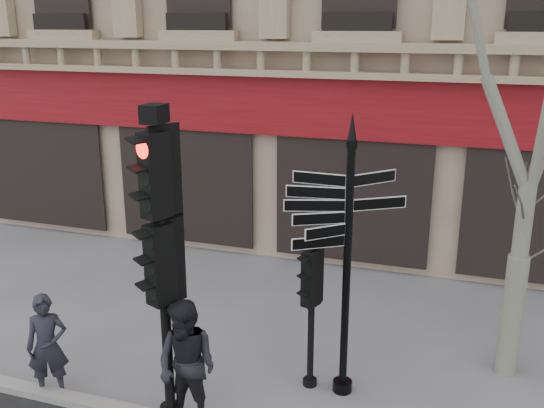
{
  "coord_description": "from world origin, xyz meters",
  "views": [
    {
      "loc": [
        2.38,
        -7.7,
        5.33
      ],
      "look_at": [
        -0.4,
        0.6,
        2.7
      ],
      "focal_mm": 40.0,
      "sensor_mm": 36.0,
      "label": 1
    }
  ],
  "objects_px": {
    "pedestrian_a": "(47,346)",
    "traffic_signal_main": "(161,231)",
    "traffic_signal_secondary": "(312,293)",
    "pedestrian_b": "(187,366)",
    "fingerpost": "(349,212)"
  },
  "relations": [
    {
      "from": "traffic_signal_main",
      "to": "pedestrian_a",
      "type": "relative_size",
      "value": 2.72
    },
    {
      "from": "fingerpost",
      "to": "pedestrian_a",
      "type": "xyz_separation_m",
      "value": [
        -4.08,
        -1.47,
        -2.02
      ]
    },
    {
      "from": "fingerpost",
      "to": "pedestrian_a",
      "type": "bearing_deg",
      "value": 177.27
    },
    {
      "from": "traffic_signal_secondary",
      "to": "pedestrian_a",
      "type": "relative_size",
      "value": 1.37
    },
    {
      "from": "fingerpost",
      "to": "pedestrian_b",
      "type": "height_order",
      "value": "fingerpost"
    },
    {
      "from": "traffic_signal_main",
      "to": "traffic_signal_secondary",
      "type": "height_order",
      "value": "traffic_signal_main"
    },
    {
      "from": "pedestrian_b",
      "to": "traffic_signal_main",
      "type": "bearing_deg",
      "value": 173.77
    },
    {
      "from": "pedestrian_a",
      "to": "traffic_signal_main",
      "type": "bearing_deg",
      "value": -27.16
    },
    {
      "from": "traffic_signal_main",
      "to": "pedestrian_a",
      "type": "bearing_deg",
      "value": -154.1
    },
    {
      "from": "traffic_signal_secondary",
      "to": "pedestrian_b",
      "type": "relative_size",
      "value": 1.2
    },
    {
      "from": "traffic_signal_main",
      "to": "traffic_signal_secondary",
      "type": "distance_m",
      "value": 2.47
    },
    {
      "from": "fingerpost",
      "to": "pedestrian_a",
      "type": "relative_size",
      "value": 2.61
    },
    {
      "from": "traffic_signal_secondary",
      "to": "pedestrian_a",
      "type": "xyz_separation_m",
      "value": [
        -3.58,
        -1.46,
        -0.73
      ]
    },
    {
      "from": "fingerpost",
      "to": "traffic_signal_main",
      "type": "bearing_deg",
      "value": -170.39
    },
    {
      "from": "fingerpost",
      "to": "pedestrian_b",
      "type": "xyz_separation_m",
      "value": [
        -1.83,
        -1.47,
        -1.9
      ]
    }
  ]
}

